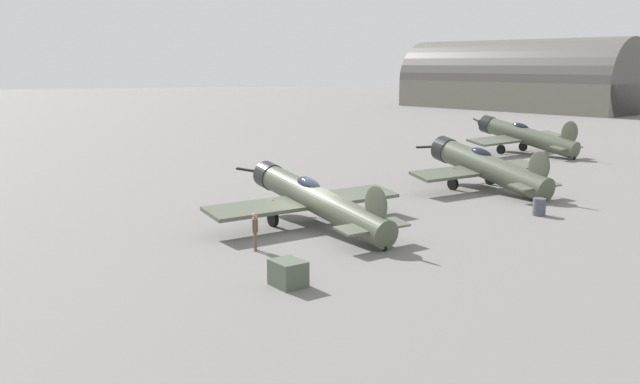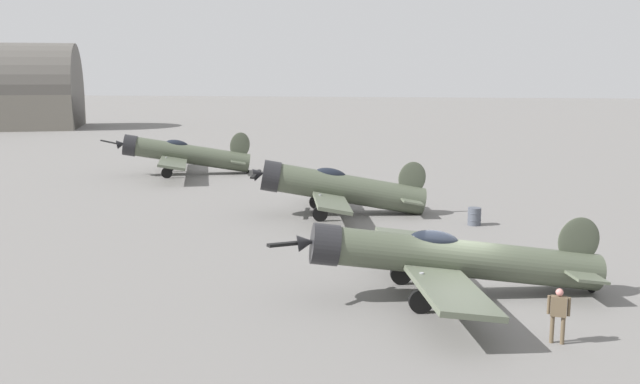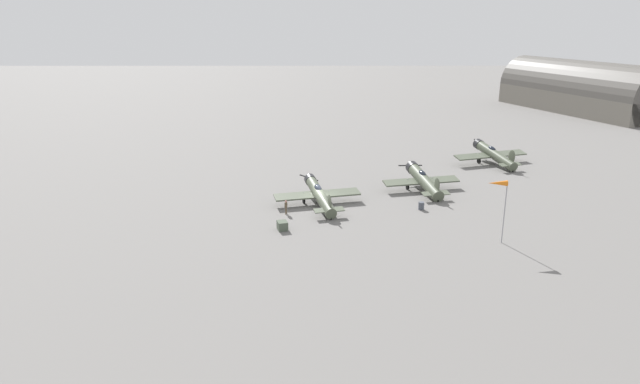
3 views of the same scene
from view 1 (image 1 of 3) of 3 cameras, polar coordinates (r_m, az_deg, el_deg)
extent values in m
plane|color=slate|center=(32.54, 0.00, -3.12)|extent=(400.00, 400.00, 0.00)
cylinder|color=#4C5442|center=(32.25, 0.00, -0.79)|extent=(3.72, 9.90, 2.52)
cylinder|color=#232326|center=(36.04, -4.27, 1.36)|extent=(1.61, 1.38, 1.49)
cone|color=#232326|center=(36.58, -4.79, 1.63)|extent=(0.71, 0.74, 0.64)
cube|color=black|center=(36.71, -4.91, 1.66)|extent=(2.38, 1.86, 0.40)
ellipsoid|color=black|center=(32.92, -0.97, 0.63)|extent=(1.18, 1.91, 0.89)
cube|color=#565E4C|center=(33.24, -1.16, -0.81)|extent=(10.47, 4.45, 0.42)
ellipsoid|color=#4C5442|center=(28.92, 4.66, -1.05)|extent=(0.54, 1.67, 1.82)
cube|color=#565E4C|center=(29.28, 4.39, -2.87)|extent=(3.57, 1.92, 0.24)
cylinder|color=#999BA0|center=(32.98, -3.95, -1.40)|extent=(0.14, 0.14, 0.95)
cylinder|color=black|center=(33.08, -3.94, -2.20)|extent=(0.39, 0.82, 0.80)
cylinder|color=#999BA0|center=(34.62, 0.43, -0.80)|extent=(0.14, 0.14, 0.95)
cylinder|color=black|center=(34.72, 0.43, -1.56)|extent=(0.39, 0.82, 0.80)
cylinder|color=black|center=(28.89, 5.36, -4.66)|extent=(0.17, 0.30, 0.28)
cylinder|color=#4C5442|center=(43.29, 14.02, 1.92)|extent=(3.45, 8.79, 3.02)
cylinder|color=#232326|center=(46.00, 10.34, 3.50)|extent=(1.87, 1.52, 1.77)
cone|color=#232326|center=(46.46, 9.79, 3.73)|extent=(0.82, 0.80, 0.77)
cube|color=black|center=(46.57, 9.66, 3.75)|extent=(3.24, 0.59, 0.19)
ellipsoid|color=black|center=(43.75, 13.25, 3.11)|extent=(1.15, 1.92, 0.97)
cube|color=#565E4C|center=(44.01, 13.03, 1.80)|extent=(10.13, 3.93, 0.48)
ellipsoid|color=#4C5442|center=(40.90, 17.75, 2.02)|extent=(0.53, 1.78, 2.04)
cube|color=#565E4C|center=(41.19, 17.45, 0.56)|extent=(3.56, 1.85, 0.30)
cylinder|color=#999BA0|center=(43.23, 11.00, 1.36)|extent=(0.14, 0.14, 1.03)
cylinder|color=black|center=(43.32, 10.98, 0.69)|extent=(0.38, 0.82, 0.80)
cylinder|color=#999BA0|center=(45.60, 13.99, 1.72)|extent=(0.14, 0.14, 1.03)
cylinder|color=black|center=(45.68, 13.96, 1.08)|extent=(0.38, 0.82, 0.80)
cylinder|color=black|center=(40.89, 18.16, -0.61)|extent=(0.16, 0.30, 0.28)
cylinder|color=#4C5442|center=(61.81, 16.97, 4.42)|extent=(4.31, 9.15, 2.97)
cylinder|color=#232326|center=(64.25, 13.80, 5.47)|extent=(1.84, 1.59, 1.68)
cone|color=#232326|center=(64.63, 13.35, 5.62)|extent=(0.82, 0.83, 0.73)
cube|color=black|center=(64.73, 13.24, 5.63)|extent=(0.50, 3.00, 0.58)
ellipsoid|color=black|center=(62.25, 16.32, 5.21)|extent=(1.30, 1.94, 0.96)
cube|color=#565E4C|center=(62.44, 16.13, 4.33)|extent=(11.81, 5.58, 0.50)
ellipsoid|color=#4C5442|center=(59.72, 20.03, 4.64)|extent=(0.70, 1.76, 2.21)
cube|color=#565E4C|center=(59.94, 19.79, 3.54)|extent=(3.57, 2.14, 0.29)
cylinder|color=#999BA0|center=(61.48, 14.83, 3.98)|extent=(0.14, 0.14, 1.17)
cylinder|color=black|center=(61.55, 14.81, 3.44)|extent=(0.45, 0.82, 0.80)
cylinder|color=#999BA0|center=(64.11, 16.55, 4.15)|extent=(0.14, 0.14, 1.17)
cylinder|color=black|center=(64.18, 16.52, 3.63)|extent=(0.45, 0.82, 0.80)
cylinder|color=black|center=(59.66, 20.35, 2.66)|extent=(0.18, 0.30, 0.28)
cylinder|color=brown|center=(29.09, -5.42, -4.00)|extent=(0.12, 0.12, 0.82)
cylinder|color=brown|center=(28.81, -5.39, -4.15)|extent=(0.12, 0.12, 0.82)
cube|color=brown|center=(28.78, -5.43, -2.73)|extent=(0.30, 0.48, 0.58)
sphere|color=tan|center=(28.69, -5.44, -1.93)|extent=(0.21, 0.21, 0.21)
cylinder|color=brown|center=(29.04, -5.47, -2.58)|extent=(0.09, 0.09, 0.54)
cylinder|color=brown|center=(28.51, -5.39, -2.83)|extent=(0.09, 0.09, 0.54)
cube|color=#4C5647|center=(24.33, -2.67, -6.76)|extent=(1.29, 1.43, 0.93)
cylinder|color=#474C56|center=(37.18, 17.76, -1.18)|extent=(0.66, 0.66, 0.90)
torus|color=#474C56|center=(37.15, 17.78, -0.91)|extent=(0.69, 0.69, 0.04)
torus|color=#474C56|center=(37.22, 17.75, -1.45)|extent=(0.69, 0.69, 0.04)
cube|color=slate|center=(122.97, 15.86, 7.74)|extent=(27.54, 42.56, 4.76)
cylinder|color=#524E49|center=(122.89, 15.92, 8.85)|extent=(27.54, 42.56, 13.93)
camera|label=2|loc=(33.13, -42.84, 7.61)|focal=38.88mm
camera|label=3|loc=(37.31, 143.87, 12.84)|focal=31.69mm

